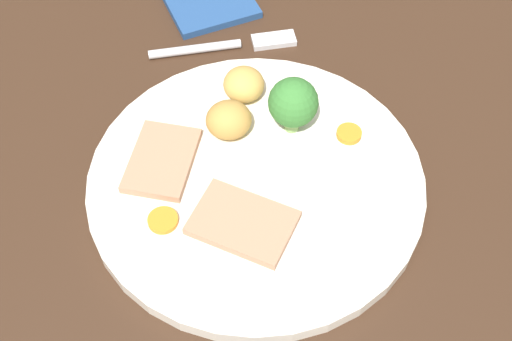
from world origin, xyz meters
TOP-DOWN VIEW (x-y plane):
  - dining_table at (0.00, 0.00)cm, footprint 120.00×84.00cm
  - dinner_plate at (1.41, -0.66)cm, footprint 29.28×29.28cm
  - meat_slice_main at (6.00, -2.62)cm, footprint 9.27×9.90cm
  - meat_slice_under at (-1.64, -8.46)cm, footprint 9.15×7.84cm
  - roast_potato_left at (-4.05, -2.11)cm, footprint 3.89×4.20cm
  - roast_potato_right at (-8.28, 0.39)cm, footprint 4.30×4.22cm
  - carrot_coin_front at (-1.65, 8.47)cm, footprint 2.29×2.29cm
  - carrot_coin_back at (4.45, -9.02)cm, footprint 2.54×2.54cm
  - broccoli_floret at (-3.50, 3.57)cm, footprint 4.48×4.48cm
  - fork at (-16.39, -0.30)cm, footprint 2.01×15.25cm

SIDE VIEW (x-z plane):
  - dining_table at x=0.00cm, z-range 0.00..3.60cm
  - fork at x=-16.39cm, z-range 3.54..4.44cm
  - dinner_plate at x=1.41cm, z-range 3.60..5.00cm
  - carrot_coin_back at x=4.45cm, z-range 5.00..5.44cm
  - carrot_coin_front at x=-1.65cm, z-range 5.00..5.53cm
  - meat_slice_main at x=6.00cm, z-range 5.00..5.80cm
  - meat_slice_under at x=-1.64cm, z-range 5.00..5.80cm
  - roast_potato_right at x=-8.28cm, z-range 5.00..7.97cm
  - roast_potato_left at x=-4.05cm, z-range 5.00..8.37cm
  - broccoli_floret at x=-3.50cm, z-range 5.51..11.20cm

